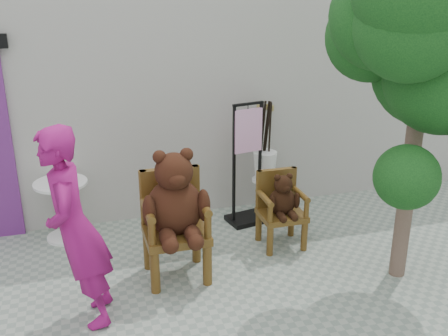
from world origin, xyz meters
name	(u,v)px	position (x,y,z in m)	size (l,w,h in m)	color
ground_plane	(298,327)	(0.00, 0.00, 0.00)	(60.00, 60.00, 0.00)	gray
back_wall	(207,89)	(0.00, 3.10, 1.50)	(9.00, 1.00, 3.00)	#AAA69F
chair_big	(175,207)	(-0.84, 1.14, 0.77)	(0.66, 0.72, 1.36)	#49300F
chair_small	(281,202)	(0.42, 1.47, 0.52)	(0.49, 0.47, 0.87)	#49300F
person	(76,229)	(-1.78, 0.64, 0.89)	(0.65, 0.43, 1.79)	#911162
cafe_table	(63,203)	(-1.93, 2.30, 0.44)	(0.60, 0.60, 0.70)	white
display_stand	(247,178)	(0.24, 2.13, 0.58)	(0.51, 0.43, 1.51)	black
stool_bucket	(265,165)	(0.55, 2.35, 0.64)	(0.32, 0.32, 1.45)	white
tree	(422,45)	(1.19, 0.39, 2.34)	(1.81, 1.64, 3.30)	#503B30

